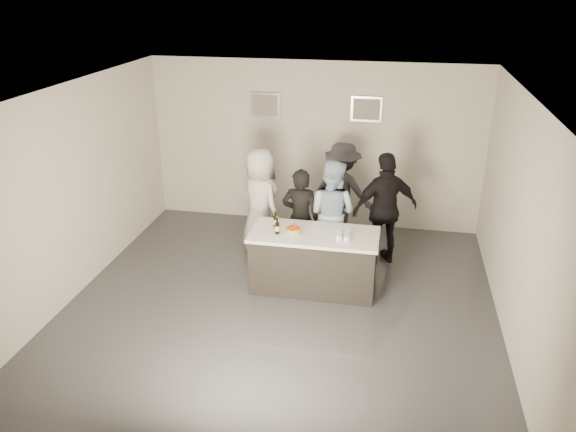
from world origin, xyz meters
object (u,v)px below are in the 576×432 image
(beer_bottle_a, at_px, (276,219))
(cake, at_px, (293,231))
(person_guest_back, at_px, (342,192))
(bar_counter, at_px, (314,261))
(person_main_blue, at_px, (331,213))
(person_guest_right, at_px, (385,209))
(beer_bottle_b, at_px, (277,225))
(person_main_black, at_px, (300,218))
(person_guest_left, at_px, (260,201))

(beer_bottle_a, bearing_deg, cake, -28.26)
(person_guest_back, bearing_deg, bar_counter, 97.23)
(bar_counter, distance_m, beer_bottle_a, 0.84)
(person_main_blue, height_order, person_guest_back, person_guest_back)
(beer_bottle_a, xyz_separation_m, person_guest_right, (1.57, 0.96, -0.11))
(beer_bottle_b, xyz_separation_m, person_guest_right, (1.50, 1.18, -0.11))
(person_main_blue, bearing_deg, person_guest_back, -75.25)
(person_guest_back, bearing_deg, beer_bottle_a, 78.85)
(person_main_black, height_order, person_guest_left, person_guest_left)
(beer_bottle_a, bearing_deg, person_guest_back, 65.21)
(beer_bottle_a, distance_m, person_guest_left, 1.09)
(beer_bottle_b, xyz_separation_m, person_guest_left, (-0.54, 1.19, -0.14))
(person_guest_right, bearing_deg, beer_bottle_a, 4.93)
(beer_bottle_b, relative_size, person_guest_left, 0.15)
(cake, bearing_deg, person_main_black, 92.32)
(bar_counter, height_order, person_main_blue, person_main_blue)
(beer_bottle_a, distance_m, person_guest_right, 1.84)
(beer_bottle_a, bearing_deg, person_main_black, 67.05)
(person_guest_left, bearing_deg, bar_counter, 177.22)
(person_guest_left, height_order, person_guest_back, person_guest_left)
(bar_counter, height_order, person_guest_left, person_guest_left)
(cake, xyz_separation_m, person_guest_left, (-0.77, 1.13, -0.04))
(bar_counter, distance_m, beer_bottle_b, 0.79)
(cake, distance_m, person_main_black, 0.79)
(cake, height_order, beer_bottle_a, beer_bottle_a)
(bar_counter, bearing_deg, person_guest_back, 83.59)
(person_guest_left, bearing_deg, beer_bottle_b, 156.73)
(person_main_black, relative_size, person_guest_right, 0.88)
(cake, height_order, beer_bottle_b, beer_bottle_b)
(bar_counter, relative_size, person_main_black, 1.15)
(cake, distance_m, person_guest_back, 1.95)
(beer_bottle_b, height_order, person_guest_right, person_guest_right)
(cake, relative_size, beer_bottle_b, 0.88)
(cake, relative_size, person_guest_left, 0.13)
(person_main_black, bearing_deg, person_guest_back, -114.95)
(beer_bottle_a, height_order, person_guest_back, person_guest_back)
(cake, relative_size, beer_bottle_a, 0.88)
(cake, distance_m, person_guest_left, 1.37)
(beer_bottle_a, relative_size, beer_bottle_b, 1.00)
(beer_bottle_a, xyz_separation_m, person_guest_left, (-0.47, 0.97, -0.14))
(bar_counter, height_order, person_main_black, person_main_black)
(bar_counter, relative_size, beer_bottle_b, 7.15)
(beer_bottle_a, xyz_separation_m, person_guest_back, (0.80, 1.73, -0.15))
(person_guest_right, height_order, person_guest_back, person_guest_right)
(person_guest_right, bearing_deg, person_main_blue, -12.96)
(beer_bottle_a, height_order, beer_bottle_b, same)
(person_guest_left, xyz_separation_m, person_guest_right, (2.04, -0.01, 0.03))
(cake, height_order, person_main_black, person_main_black)
(bar_counter, bearing_deg, person_guest_left, 134.91)
(beer_bottle_b, bearing_deg, person_main_blue, 55.97)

